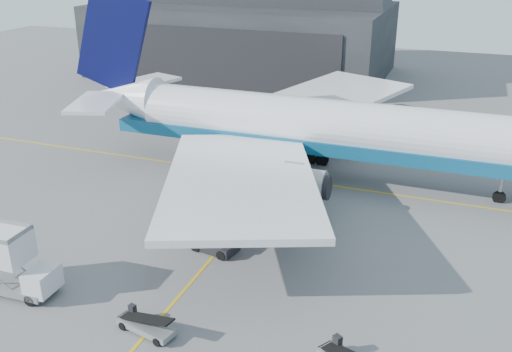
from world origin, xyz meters
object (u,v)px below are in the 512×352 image
at_px(pushback_tug, 216,244).
at_px(belt_loader_a, 146,325).
at_px(catering_truck, 7,262).
at_px(airliner, 309,126).

relative_size(pushback_tug, belt_loader_a, 0.91).
relative_size(catering_truck, belt_loader_a, 1.56).
relative_size(airliner, pushback_tug, 14.09).
distance_m(catering_truck, belt_loader_a, 11.17).
xyz_separation_m(catering_truck, pushback_tug, (10.98, 9.92, -1.65)).
height_order(airliner, catering_truck, airliner).
distance_m(airliner, catering_truck, 30.46).
xyz_separation_m(pushback_tug, belt_loader_a, (0.03, -10.60, -0.12)).
xyz_separation_m(airliner, catering_truck, (-13.42, -27.17, -3.02)).
bearing_deg(belt_loader_a, pushback_tug, 102.07).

